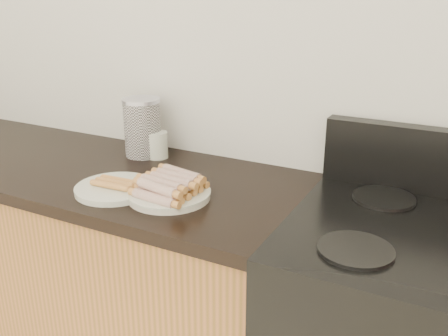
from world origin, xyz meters
The scene contains 11 objects.
wall_back centered at (0.00, 2.00, 1.30)m, with size 4.00×0.04×2.60m, color silver.
cabinet_base centered at (-0.70, 1.69, 0.43)m, with size 2.20×0.59×0.86m, color #98592F.
counter_slab centered at (-0.70, 1.69, 0.88)m, with size 2.20×0.62×0.04m, color black.
burner_near_left centered at (0.61, 1.51, 0.92)m, with size 0.18×0.18×0.01m, color black.
burner_far_left centered at (0.61, 1.84, 0.92)m, with size 0.18×0.18×0.01m, color black.
main_plate centered at (0.03, 1.59, 0.91)m, with size 0.25×0.25×0.02m, color white.
side_plate centered at (-0.14, 1.55, 0.91)m, with size 0.25×0.25×0.02m, color white.
hotdog_pile centered at (0.03, 1.59, 0.94)m, with size 0.14×0.22×0.06m.
plain_sausages centered at (-0.14, 1.55, 0.93)m, with size 0.13×0.07×0.02m.
canister centered at (-0.27, 1.88, 1.01)m, with size 0.14×0.14×0.21m.
mug centered at (-0.21, 1.88, 0.95)m, with size 0.08×0.08×0.10m, color white.
Camera 1 is at (0.81, 0.45, 1.50)m, focal length 40.00 mm.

